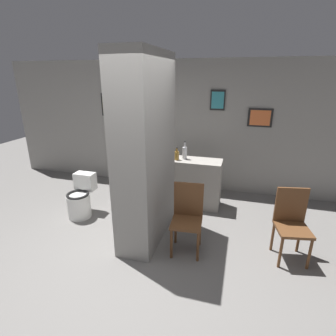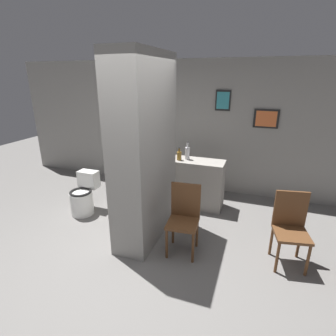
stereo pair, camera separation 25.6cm
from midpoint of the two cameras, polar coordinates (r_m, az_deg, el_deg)
ground_plane at (r=3.68m, az=-9.34°, el=-19.30°), size 14.00×14.00×0.00m
wall_back at (r=5.45m, az=1.69°, el=9.03°), size 8.00×0.09×2.60m
pillar_center at (r=3.62m, az=-6.84°, el=3.46°), size 0.51×1.29×2.60m
counter_shelf at (r=4.85m, az=2.31°, el=-3.03°), size 1.28×0.44×0.87m
toilet at (r=4.78m, az=-19.99°, el=-6.40°), size 0.39×0.55×0.71m
chair_near_pillar at (r=3.58m, az=2.16°, el=-10.27°), size 0.43×0.43×0.94m
chair_by_doorway at (r=3.74m, az=23.54°, el=-10.67°), size 0.47×0.47×0.94m
bicycle at (r=4.95m, az=-5.84°, el=-3.80°), size 1.64×0.42×0.71m
bottle_tall at (r=4.69m, az=2.09°, el=3.43°), size 0.08×0.08×0.34m
bottle_short at (r=4.64m, az=0.32°, el=2.81°), size 0.08×0.08×0.24m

